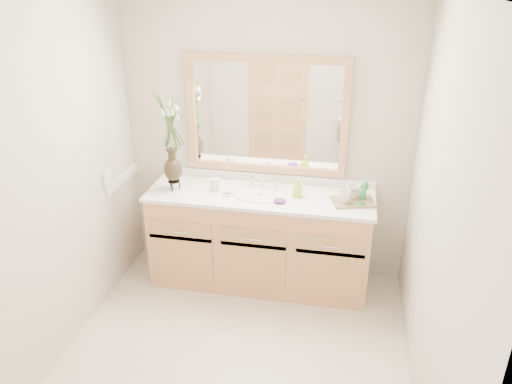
% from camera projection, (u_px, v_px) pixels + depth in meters
% --- Properties ---
extents(floor, '(2.60, 2.60, 0.00)m').
position_uv_depth(floor, '(232.00, 362.00, 3.47)').
color(floor, beige).
rests_on(floor, ground).
extents(wall_back, '(2.40, 0.02, 2.40)m').
position_uv_depth(wall_back, '(267.00, 139.00, 4.13)').
color(wall_back, beige).
rests_on(wall_back, floor).
extents(wall_front, '(2.40, 0.02, 2.40)m').
position_uv_depth(wall_front, '(142.00, 364.00, 1.81)').
color(wall_front, beige).
rests_on(wall_front, floor).
extents(wall_left, '(0.02, 2.60, 2.40)m').
position_uv_depth(wall_left, '(46.00, 192.00, 3.18)').
color(wall_left, beige).
rests_on(wall_left, floor).
extents(wall_right, '(0.02, 2.60, 2.40)m').
position_uv_depth(wall_right, '(439.00, 226.00, 2.76)').
color(wall_right, beige).
rests_on(wall_right, floor).
extents(vanity, '(1.80, 0.55, 0.80)m').
position_uv_depth(vanity, '(260.00, 240.00, 4.21)').
color(vanity, tan).
rests_on(vanity, floor).
extents(counter, '(1.84, 0.57, 0.03)m').
position_uv_depth(counter, '(260.00, 196.00, 4.04)').
color(counter, white).
rests_on(counter, vanity).
extents(sink, '(0.38, 0.34, 0.23)m').
position_uv_depth(sink, '(260.00, 201.00, 4.04)').
color(sink, white).
rests_on(sink, counter).
extents(mirror, '(1.32, 0.04, 0.97)m').
position_uv_depth(mirror, '(266.00, 116.00, 4.03)').
color(mirror, white).
rests_on(mirror, wall_back).
extents(switch_plate, '(0.02, 0.12, 0.12)m').
position_uv_depth(switch_plate, '(107.00, 178.00, 3.95)').
color(switch_plate, white).
rests_on(switch_plate, wall_left).
extents(flower_vase, '(0.18, 0.18, 0.72)m').
position_uv_depth(flower_vase, '(170.00, 132.00, 3.92)').
color(flower_vase, black).
rests_on(flower_vase, counter).
extents(tumbler, '(0.08, 0.08, 0.10)m').
position_uv_depth(tumbler, '(215.00, 184.00, 4.08)').
color(tumbler, silver).
rests_on(tumbler, counter).
extents(soap_dish, '(0.10, 0.10, 0.03)m').
position_uv_depth(soap_dish, '(227.00, 193.00, 4.02)').
color(soap_dish, silver).
rests_on(soap_dish, counter).
extents(soap_bottle, '(0.07, 0.07, 0.14)m').
position_uv_depth(soap_bottle, '(298.00, 188.00, 3.96)').
color(soap_bottle, '#A9EB37').
rests_on(soap_bottle, counter).
extents(purple_dish, '(0.12, 0.11, 0.03)m').
position_uv_depth(purple_dish, '(280.00, 201.00, 3.88)').
color(purple_dish, '#5E2878').
rests_on(purple_dish, counter).
extents(tray, '(0.37, 0.30, 0.02)m').
position_uv_depth(tray, '(353.00, 202.00, 3.88)').
color(tray, brown).
rests_on(tray, counter).
extents(mug_left, '(0.11, 0.10, 0.10)m').
position_uv_depth(mug_left, '(345.00, 196.00, 3.83)').
color(mug_left, silver).
rests_on(mug_left, tray).
extents(mug_right, '(0.15, 0.15, 0.11)m').
position_uv_depth(mug_right, '(353.00, 191.00, 3.91)').
color(mug_right, silver).
rests_on(mug_right, tray).
extents(goblet_front, '(0.06, 0.06, 0.14)m').
position_uv_depth(goblet_front, '(362.00, 193.00, 3.78)').
color(goblet_front, '#287A3A').
rests_on(goblet_front, tray).
extents(goblet_back, '(0.06, 0.06, 0.14)m').
position_uv_depth(goblet_back, '(364.00, 187.00, 3.88)').
color(goblet_back, '#287A3A').
rests_on(goblet_back, tray).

